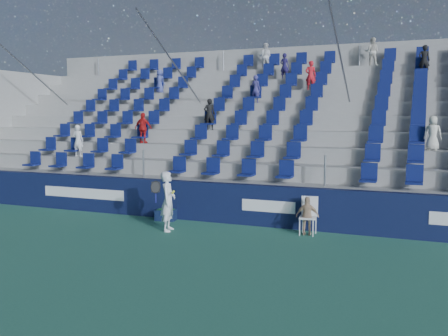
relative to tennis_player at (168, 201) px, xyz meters
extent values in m
plane|color=#2F6F58|center=(0.98, -1.54, -0.84)|extent=(70.00, 70.00, 0.00)
cube|color=#10173B|center=(0.98, 1.61, -0.24)|extent=(24.00, 0.30, 1.20)
cube|color=white|center=(-4.02, 1.45, -0.22)|extent=(3.20, 0.02, 0.34)
cube|color=white|center=(2.48, 1.45, -0.22)|extent=(1.60, 0.02, 0.34)
cube|color=#999994|center=(0.98, 2.18, -0.24)|extent=(24.00, 0.85, 1.20)
cube|color=#999994|center=(0.98, 3.03, 0.01)|extent=(24.00, 0.85, 1.70)
cube|color=#999994|center=(0.98, 3.88, 0.26)|extent=(24.00, 0.85, 2.20)
cube|color=#999994|center=(0.98, 4.73, 0.51)|extent=(24.00, 0.85, 2.70)
cube|color=#999994|center=(0.98, 5.58, 0.76)|extent=(24.00, 0.85, 3.20)
cube|color=#999994|center=(0.98, 6.43, 1.01)|extent=(24.00, 0.85, 3.70)
cube|color=#999994|center=(0.98, 7.28, 1.26)|extent=(24.00, 0.85, 4.20)
cube|color=#999994|center=(0.98, 8.13, 1.51)|extent=(24.00, 0.85, 4.70)
cube|color=#999994|center=(0.98, 8.98, 1.76)|extent=(24.00, 0.85, 5.20)
cube|color=#999994|center=(0.98, 9.66, 2.26)|extent=(24.00, 0.50, 6.20)
cube|color=#999994|center=(-10.87, 5.58, 1.76)|extent=(0.30, 7.65, 5.20)
cube|color=#0E1854|center=(0.98, 2.18, 0.71)|extent=(16.05, 0.50, 0.70)
cube|color=#0E1854|center=(0.98, 3.03, 1.21)|extent=(16.05, 0.50, 0.70)
cube|color=#0E1854|center=(0.98, 3.88, 1.71)|extent=(16.05, 0.50, 0.70)
cube|color=#0E1854|center=(0.98, 4.73, 2.21)|extent=(16.05, 0.50, 0.70)
cube|color=#0E1854|center=(0.98, 5.58, 2.71)|extent=(16.05, 0.50, 0.70)
cube|color=#0E1854|center=(0.98, 6.43, 3.21)|extent=(16.05, 0.50, 0.70)
cube|color=#0E1854|center=(0.98, 7.28, 3.71)|extent=(16.05, 0.50, 0.70)
cube|color=#0E1854|center=(0.98, 8.13, 4.21)|extent=(16.05, 0.50, 0.70)
cube|color=#0E1854|center=(0.98, 8.98, 4.71)|extent=(16.05, 0.50, 0.70)
cylinder|color=gray|center=(-2.02, 5.58, 3.51)|extent=(0.06, 7.68, 4.55)
cylinder|color=gray|center=(3.98, 5.58, 3.51)|extent=(0.06, 7.68, 4.55)
cylinder|color=gray|center=(-8.82, 5.58, 3.51)|extent=(0.06, 7.68, 4.55)
imported|color=silver|center=(-5.38, 2.98, 1.45)|extent=(0.45, 0.31, 1.18)
imported|color=black|center=(6.46, 8.08, 4.42)|extent=(0.44, 0.31, 1.13)
imported|color=red|center=(2.40, 7.23, 3.92)|extent=(0.46, 0.35, 1.13)
imported|color=red|center=(-3.08, 3.83, 1.92)|extent=(0.68, 0.33, 1.13)
imported|color=silver|center=(6.81, 3.83, 1.87)|extent=(0.52, 0.35, 1.02)
imported|color=silver|center=(0.02, 8.93, 4.93)|extent=(0.60, 0.50, 1.14)
imported|color=#1C1745|center=(1.12, 8.08, 4.39)|extent=(0.42, 0.31, 1.07)
imported|color=#444F96|center=(-4.26, 7.23, 3.87)|extent=(0.57, 0.46, 1.02)
imported|color=beige|center=(4.50, 8.93, 4.92)|extent=(0.56, 0.44, 1.13)
imported|color=black|center=(-0.78, 4.68, 2.43)|extent=(0.48, 0.39, 1.14)
imported|color=#3E3A80|center=(0.44, 6.38, 3.39)|extent=(0.45, 0.35, 1.07)
imported|color=white|center=(0.00, 0.00, 0.00)|extent=(0.54, 0.69, 1.68)
cylinder|color=navy|center=(-0.25, -0.25, 0.12)|extent=(0.03, 0.03, 0.28)
torus|color=black|center=(-0.25, -0.25, 0.42)|extent=(0.30, 0.17, 0.28)
plane|color=#262626|center=(-0.25, -0.25, 0.42)|extent=(0.30, 0.16, 0.29)
sphere|color=#C9D631|center=(0.25, -0.20, 0.28)|extent=(0.07, 0.07, 0.07)
sphere|color=#C9D631|center=(0.25, -0.14, 0.31)|extent=(0.07, 0.07, 0.07)
cube|color=white|center=(3.74, 1.01, -0.37)|extent=(0.51, 0.51, 0.04)
cube|color=white|center=(3.74, 1.22, -0.09)|extent=(0.45, 0.11, 0.56)
cylinder|color=white|center=(3.56, 0.83, -0.62)|extent=(0.03, 0.03, 0.45)
cylinder|color=white|center=(3.92, 0.83, -0.62)|extent=(0.03, 0.03, 0.45)
cylinder|color=white|center=(3.56, 1.19, -0.62)|extent=(0.03, 0.03, 0.45)
cylinder|color=white|center=(3.92, 1.19, -0.62)|extent=(0.03, 0.03, 0.45)
imported|color=tan|center=(3.74, 0.96, -0.32)|extent=(0.64, 0.34, 1.05)
cube|color=#101D3E|center=(-0.74, 1.21, -0.68)|extent=(0.68, 0.51, 0.33)
cube|color=#1E662D|center=(-0.74, 1.21, -0.60)|extent=(0.55, 0.38, 0.20)
camera|label=1|loc=(6.61, -12.18, 2.40)|focal=40.00mm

